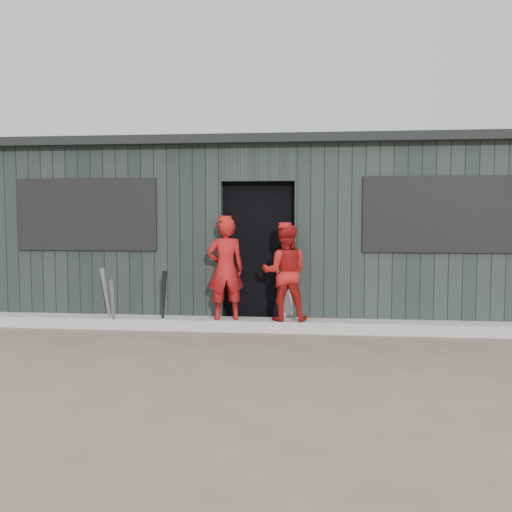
# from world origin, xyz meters

# --- Properties ---
(ground) EXTENTS (80.00, 80.00, 0.00)m
(ground) POSITION_xyz_m (0.00, 0.00, 0.00)
(ground) COLOR brown
(ground) RESTS_ON ground
(curb) EXTENTS (8.00, 0.36, 0.15)m
(curb) POSITION_xyz_m (0.00, 1.82, 0.07)
(curb) COLOR #A5A6A0
(curb) RESTS_ON ground
(bat_left) EXTENTS (0.13, 0.27, 0.85)m
(bat_left) POSITION_xyz_m (-2.00, 1.66, 0.42)
(bat_left) COLOR gray
(bat_left) RESTS_ON ground
(bat_mid) EXTENTS (0.11, 0.26, 0.70)m
(bat_mid) POSITION_xyz_m (-1.90, 1.60, 0.35)
(bat_mid) COLOR slate
(bat_mid) RESTS_ON ground
(bat_right) EXTENTS (0.18, 0.26, 0.81)m
(bat_right) POSITION_xyz_m (-1.24, 1.70, 0.40)
(bat_right) COLOR black
(bat_right) RESTS_ON ground
(player_red_left) EXTENTS (0.57, 0.45, 1.36)m
(player_red_left) POSITION_xyz_m (-0.40, 1.77, 0.83)
(player_red_left) COLOR #A31414
(player_red_left) RESTS_ON curb
(player_red_right) EXTENTS (0.64, 0.51, 1.27)m
(player_red_right) POSITION_xyz_m (0.38, 1.79, 0.78)
(player_red_right) COLOR #AE1715
(player_red_right) RESTS_ON curb
(player_grey_back) EXTENTS (0.81, 0.68, 1.41)m
(player_grey_back) POSITION_xyz_m (0.52, 2.27, 0.71)
(player_grey_back) COLOR #A6A6A6
(player_grey_back) RESTS_ON ground
(dugout) EXTENTS (8.30, 3.30, 2.62)m
(dugout) POSITION_xyz_m (-0.00, 3.50, 1.29)
(dugout) COLOR black
(dugout) RESTS_ON ground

